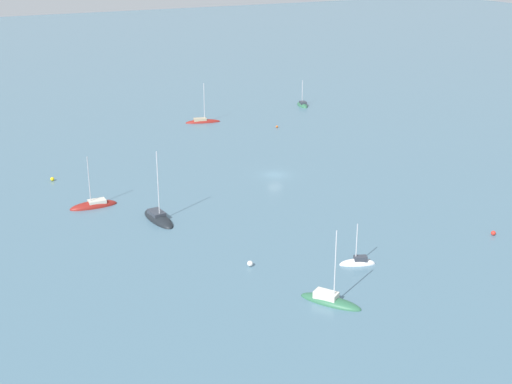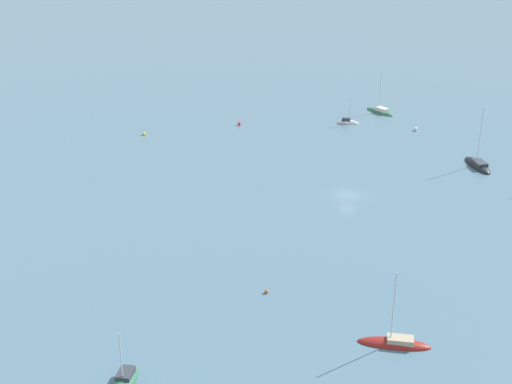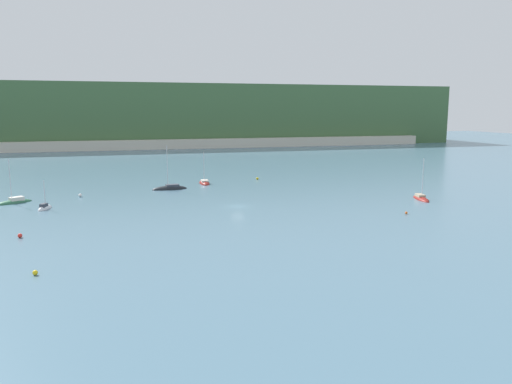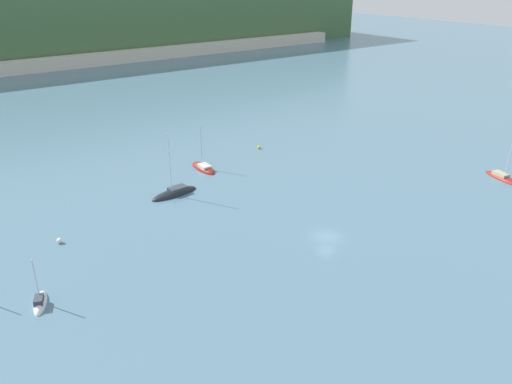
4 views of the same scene
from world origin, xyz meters
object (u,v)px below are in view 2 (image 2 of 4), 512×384
Objects in this scene: sailboat_0 at (477,166)px; mooring_buoy_0 at (415,129)px; sailboat_5 at (380,112)px; mooring_buoy_4 at (239,124)px; sailboat_2 at (348,123)px; sailboat_3 at (125,383)px; sailboat_1 at (395,344)px; mooring_buoy_3 at (144,134)px; mooring_buoy_2 at (266,291)px.

mooring_buoy_0 is at bearing 9.25° from sailboat_0.
mooring_buoy_0 is at bearing 164.25° from sailboat_5.
mooring_buoy_4 is at bearing -100.83° from mooring_buoy_0.
sailboat_3 is (84.79, -41.38, -0.02)m from sailboat_2.
sailboat_3 is 10.58× the size of mooring_buoy_4.
mooring_buoy_3 is (-76.63, -32.40, 0.21)m from sailboat_1.
mooring_buoy_3 is (-2.16, -57.10, -0.07)m from mooring_buoy_0.
mooring_buoy_0 is 72.83m from mooring_buoy_2.
sailboat_0 is 15.59× the size of mooring_buoy_0.
sailboat_2 reaches higher than mooring_buoy_0.
sailboat_0 is 50.92m from mooring_buoy_4.
sailboat_5 reaches higher than sailboat_2.
sailboat_0 is 23.86× the size of mooring_buoy_2.
sailboat_2 is 8.62× the size of mooring_buoy_0.
sailboat_2 is 23.68m from mooring_buoy_4.
sailboat_3 reaches higher than mooring_buoy_3.
sailboat_5 reaches higher than mooring_buoy_4.
mooring_buoy_3 is (-80.82, -2.48, 0.23)m from sailboat_3.
mooring_buoy_2 is at bearing 149.27° from sailboat_3.
sailboat_2 is at bearing 95.58° from sailboat_5.
mooring_buoy_0 is 1.12× the size of mooring_buoy_4.
sailboat_0 is 1.22× the size of sailboat_1.
sailboat_2 is at bearing 95.17° from mooring_buoy_3.
sailboat_1 reaches higher than mooring_buoy_4.
mooring_buoy_3 is at bearing 68.85° from sailboat_5.
sailboat_1 is 90.21m from sailboat_5.
mooring_buoy_2 is 0.73× the size of mooring_buoy_4.
sailboat_5 is at bearing 101.97° from mooring_buoy_3.
mooring_buoy_0 reaches higher than mooring_buoy_4.
sailboat_1 is 81.41m from sailboat_2.
sailboat_3 is 9.43× the size of mooring_buoy_0.
sailboat_3 is (4.19, -29.92, -0.01)m from sailboat_1.
sailboat_5 is at bearing 10.51° from sailboat_0.
sailboat_0 reaches higher than mooring_buoy_3.
mooring_buoy_0 is 37.56m from mooring_buoy_4.
mooring_buoy_4 is at bearing 51.22° from sailboat_0.
sailboat_1 reaches higher than sailboat_2.
sailboat_5 is at bearing 165.64° from sailboat_3.
sailboat_5 is 14.02m from mooring_buoy_0.
sailboat_5 reaches higher than sailboat_3.
mooring_buoy_3 is 0.91× the size of mooring_buoy_4.
sailboat_0 is at bearing 133.22° from mooring_buoy_2.
mooring_buoy_2 is (68.25, -24.79, 0.14)m from sailboat_2.
mooring_buoy_0 is (13.38, 4.19, 0.26)m from sailboat_5.
mooring_buoy_0 is at bearing -93.73° from sailboat_1.
mooring_buoy_3 is (-64.28, -19.07, 0.06)m from mooring_buoy_2.
sailboat_2 is at bearing 29.23° from sailboat_0.
sailboat_1 is at bearing -76.28° from sailboat_2.
mooring_buoy_2 is (40.78, -43.40, 0.16)m from sailboat_0.
mooring_buoy_3 is at bearing -76.38° from mooring_buoy_4.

